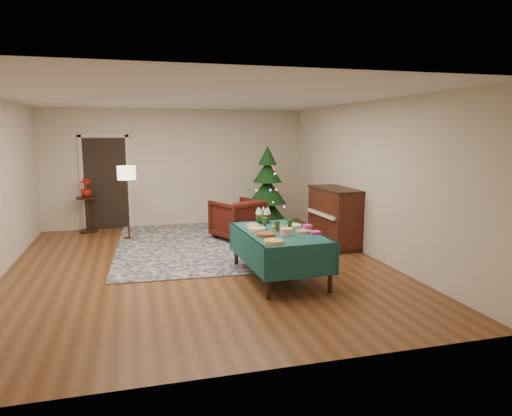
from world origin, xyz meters
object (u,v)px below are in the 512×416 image
object	(u,v)px
potted_plant	(86,192)
buffet_table	(279,241)
floor_lamp	(127,177)
christmas_tree	(267,192)
gift_box	(307,228)
side_table	(88,215)
piano	(335,218)
armchair	(237,217)

from	to	relation	value
potted_plant	buffet_table	bearing A→B (deg)	-53.59
floor_lamp	christmas_tree	distance (m)	3.03
buffet_table	floor_lamp	world-z (taller)	floor_lamp
christmas_tree	gift_box	bearing A→B (deg)	-96.49
side_table	piano	size ratio (longest dim) A/B	0.59
side_table	christmas_tree	distance (m)	3.97
side_table	gift_box	bearing A→B (deg)	-50.31
christmas_tree	piano	xyz separation A→B (m)	(0.84, -1.72, -0.30)
potted_plant	christmas_tree	distance (m)	3.95
gift_box	christmas_tree	world-z (taller)	christmas_tree
armchair	side_table	size ratio (longest dim) A/B	1.16
buffet_table	potted_plant	bearing A→B (deg)	126.41
potted_plant	christmas_tree	size ratio (longest dim) A/B	0.22
gift_box	side_table	distance (m)	5.46
piano	buffet_table	bearing A→B (deg)	-135.65
armchair	side_table	world-z (taller)	armchair
gift_box	buffet_table	bearing A→B (deg)	172.82
gift_box	potted_plant	world-z (taller)	potted_plant
gift_box	armchair	distance (m)	2.77
gift_box	christmas_tree	size ratio (longest dim) A/B	0.06
gift_box	piano	xyz separation A→B (m)	(1.23, 1.67, -0.21)
armchair	floor_lamp	xyz separation A→B (m)	(-2.15, 0.56, 0.82)
armchair	potted_plant	distance (m)	3.39
christmas_tree	potted_plant	bearing A→B (deg)	168.27
floor_lamp	side_table	xyz separation A→B (m)	(-0.87, 0.92, -0.89)
floor_lamp	potted_plant	size ratio (longest dim) A/B	3.66
gift_box	floor_lamp	size ratio (longest dim) A/B	0.08
gift_box	side_table	xyz separation A→B (m)	(-3.48, 4.19, -0.38)
side_table	christmas_tree	world-z (taller)	christmas_tree
floor_lamp	buffet_table	bearing A→B (deg)	-55.87
floor_lamp	armchair	bearing A→B (deg)	-14.53
armchair	buffet_table	bearing A→B (deg)	66.38
potted_plant	gift_box	bearing A→B (deg)	-50.31
buffet_table	gift_box	distance (m)	0.47
side_table	armchair	bearing A→B (deg)	-26.03
gift_box	side_table	world-z (taller)	gift_box
armchair	potted_plant	bearing A→B (deg)	-50.25
potted_plant	piano	size ratio (longest dim) A/B	0.31
side_table	buffet_table	bearing A→B (deg)	-53.59
buffet_table	armchair	xyz separation A→B (m)	(-0.03, 2.66, -0.12)
armchair	gift_box	bearing A→B (deg)	75.29
armchair	floor_lamp	world-z (taller)	floor_lamp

